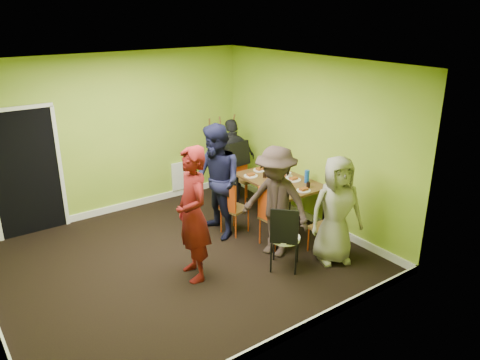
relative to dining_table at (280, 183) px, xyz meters
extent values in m
plane|color=black|center=(-2.05, -0.21, -0.70)|extent=(5.00, 5.00, 0.00)
cube|color=#81AB2C|center=(-2.05, 2.04, 0.70)|extent=(5.00, 0.04, 2.80)
cube|color=#81AB2C|center=(-2.05, -2.46, 0.70)|extent=(5.00, 0.04, 2.80)
cube|color=#81AB2C|center=(0.45, -0.21, 0.70)|extent=(0.04, 4.50, 2.80)
cube|color=white|center=(-2.05, -0.21, 2.10)|extent=(5.00, 4.50, 0.04)
cube|color=black|center=(-3.55, 2.01, 0.32)|extent=(1.00, 0.05, 2.04)
cube|color=white|center=(-0.75, 2.01, -0.30)|extent=(0.50, 0.04, 0.55)
cylinder|color=black|center=(-0.39, -0.69, -0.34)|extent=(0.04, 0.04, 0.71)
cylinder|color=black|center=(0.39, -0.69, -0.34)|extent=(0.04, 0.04, 0.71)
cylinder|color=black|center=(-0.39, 0.69, -0.34)|extent=(0.04, 0.04, 0.71)
cylinder|color=black|center=(0.39, 0.69, -0.34)|extent=(0.04, 0.04, 0.71)
cube|color=brown|center=(0.00, 0.00, 0.03)|extent=(0.90, 1.50, 0.04)
cylinder|color=#D94814|center=(-1.07, 0.19, -0.49)|extent=(0.02, 0.02, 0.42)
cylinder|color=#D94814|center=(-0.99, -0.11, -0.49)|extent=(0.02, 0.02, 0.42)
cylinder|color=#D94814|center=(-0.76, 0.27, -0.49)|extent=(0.02, 0.02, 0.42)
cylinder|color=#D94814|center=(-0.69, -0.04, -0.49)|extent=(0.02, 0.02, 0.42)
cube|color=brown|center=(-0.88, 0.08, -0.28)|extent=(0.45, 0.45, 0.04)
cube|color=#D94814|center=(-1.05, 0.03, -0.03)|extent=(0.11, 0.35, 0.46)
cylinder|color=#D94814|center=(-0.79, -0.48, -0.47)|extent=(0.03, 0.03, 0.45)
cylinder|color=#D94814|center=(-0.77, -0.82, -0.47)|extent=(0.03, 0.03, 0.45)
cylinder|color=#D94814|center=(-0.46, -0.46, -0.47)|extent=(0.03, 0.03, 0.45)
cylinder|color=#D94814|center=(-0.43, -0.79, -0.47)|extent=(0.03, 0.03, 0.45)
cube|color=brown|center=(-0.61, -0.64, -0.25)|extent=(0.43, 0.43, 0.04)
cube|color=#D94814|center=(-0.80, -0.65, 0.02)|extent=(0.06, 0.38, 0.50)
cylinder|color=#D94814|center=(0.15, 1.14, -0.44)|extent=(0.03, 0.03, 0.50)
cylinder|color=#D94814|center=(-0.23, 1.10, -0.44)|extent=(0.03, 0.03, 0.50)
cylinder|color=#D94814|center=(0.19, 0.76, -0.44)|extent=(0.03, 0.03, 0.50)
cylinder|color=#D94814|center=(-0.18, 0.72, -0.44)|extent=(0.03, 0.03, 0.50)
cube|color=brown|center=(-0.02, 0.93, -0.19)|extent=(0.50, 0.50, 0.04)
cube|color=#D94814|center=(-0.04, 1.14, 0.11)|extent=(0.43, 0.08, 0.56)
cylinder|color=#D94814|center=(-0.34, -1.41, -0.49)|extent=(0.02, 0.02, 0.40)
cylinder|color=#D94814|center=(-0.04, -1.40, -0.49)|extent=(0.02, 0.02, 0.40)
cylinder|color=#D94814|center=(-0.35, -1.10, -0.49)|extent=(0.02, 0.02, 0.40)
cylinder|color=#D94814|center=(-0.05, -1.09, -0.49)|extent=(0.02, 0.02, 0.40)
cube|color=brown|center=(-0.19, -1.25, -0.29)|extent=(0.37, 0.37, 0.04)
cube|color=#D94814|center=(-0.19, -1.42, -0.05)|extent=(0.34, 0.04, 0.45)
cylinder|color=black|center=(-1.19, -1.24, -0.47)|extent=(0.03, 0.03, 0.45)
cylinder|color=black|center=(-0.96, -1.49, -0.47)|extent=(0.03, 0.03, 0.45)
cylinder|color=black|center=(-0.94, -1.01, -0.47)|extent=(0.03, 0.03, 0.45)
cylinder|color=black|center=(-0.71, -1.26, -0.47)|extent=(0.03, 0.03, 0.45)
cylinder|color=white|center=(-0.95, -1.25, -0.23)|extent=(0.42, 0.42, 0.05)
cube|color=black|center=(-1.09, -1.38, 0.03)|extent=(0.29, 0.30, 0.50)
cylinder|color=brown|center=(-0.21, 1.88, 0.07)|extent=(0.22, 0.36, 1.54)
cylinder|color=brown|center=(0.18, 1.88, 0.07)|extent=(0.22, 0.36, 1.54)
cylinder|color=brown|center=(-0.01, 1.65, 0.07)|extent=(0.03, 0.35, 1.50)
cube|color=brown|center=(-0.01, 1.83, 0.02)|extent=(0.41, 0.04, 0.04)
cylinder|color=white|center=(-0.29, 0.43, 0.06)|extent=(0.24, 0.24, 0.01)
cylinder|color=white|center=(-0.32, -0.45, 0.06)|extent=(0.23, 0.23, 0.01)
cylinder|color=white|center=(0.02, 0.57, 0.06)|extent=(0.24, 0.24, 0.01)
cylinder|color=white|center=(-0.02, -0.61, 0.06)|extent=(0.22, 0.22, 0.01)
cylinder|color=white|center=(0.19, 0.07, 0.06)|extent=(0.24, 0.24, 0.01)
cylinder|color=white|center=(0.17, -0.15, 0.06)|extent=(0.25, 0.25, 0.01)
cylinder|color=white|center=(-0.04, 0.08, 0.16)|extent=(0.07, 0.07, 0.21)
cylinder|color=#174FAD|center=(0.28, -0.36, 0.16)|extent=(0.08, 0.08, 0.21)
cylinder|color=#D94814|center=(-0.06, 0.10, 0.09)|extent=(0.04, 0.04, 0.07)
cylinder|color=black|center=(-0.14, 0.24, 0.10)|extent=(0.06, 0.06, 0.09)
cylinder|color=black|center=(0.05, 0.38, 0.10)|extent=(0.06, 0.06, 0.09)
cylinder|color=black|center=(0.14, -0.55, 0.10)|extent=(0.06, 0.06, 0.09)
imported|color=white|center=(-0.12, -0.11, 0.10)|extent=(0.13, 0.13, 0.10)
imported|color=white|center=(0.20, 0.01, 0.10)|extent=(0.09, 0.09, 0.09)
imported|color=#5F1010|center=(-2.10, -0.70, 0.23)|extent=(0.55, 0.74, 1.85)
imported|color=black|center=(-1.17, 0.15, 0.22)|extent=(0.74, 0.93, 1.83)
imported|color=#2E221F|center=(-0.81, -0.86, 0.14)|extent=(0.96, 1.23, 1.67)
imported|color=black|center=(-0.07, 1.30, 0.08)|extent=(0.96, 0.52, 1.56)
imported|color=gray|center=(-0.23, -1.51, 0.10)|extent=(0.91, 0.76, 1.59)
camera|label=1|loc=(-4.86, -5.62, 2.80)|focal=35.00mm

